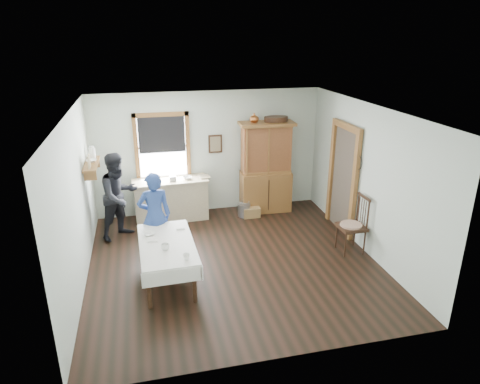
# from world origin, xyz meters

# --- Properties ---
(room) EXTENTS (5.01, 5.01, 2.70)m
(room) POSITION_xyz_m (0.00, 0.00, 1.35)
(room) COLOR black
(room) RESTS_ON ground
(window) EXTENTS (1.18, 0.07, 1.48)m
(window) POSITION_xyz_m (-1.00, 2.46, 1.63)
(window) COLOR white
(window) RESTS_ON room
(doorway) EXTENTS (0.09, 1.14, 2.22)m
(doorway) POSITION_xyz_m (2.46, 0.85, 1.16)
(doorway) COLOR #493F34
(doorway) RESTS_ON room
(wall_shelf) EXTENTS (0.24, 1.00, 0.44)m
(wall_shelf) POSITION_xyz_m (-2.37, 1.54, 1.57)
(wall_shelf) COLOR olive
(wall_shelf) RESTS_ON room
(framed_picture) EXTENTS (0.30, 0.04, 0.40)m
(framed_picture) POSITION_xyz_m (0.15, 2.46, 1.55)
(framed_picture) COLOR #382013
(framed_picture) RESTS_ON room
(rug_beater) EXTENTS (0.01, 0.27, 0.27)m
(rug_beater) POSITION_xyz_m (2.45, 0.30, 1.72)
(rug_beater) COLOR black
(rug_beater) RESTS_ON room
(work_counter) EXTENTS (1.61, 0.67, 0.91)m
(work_counter) POSITION_xyz_m (-0.90, 2.13, 0.45)
(work_counter) COLOR #CCBA8E
(work_counter) RESTS_ON room
(china_hutch) EXTENTS (1.22, 0.62, 2.04)m
(china_hutch) POSITION_xyz_m (1.23, 2.16, 1.02)
(china_hutch) COLOR olive
(china_hutch) RESTS_ON room
(dining_table) EXTENTS (0.94, 1.71, 0.68)m
(dining_table) POSITION_xyz_m (-1.16, -0.32, 0.34)
(dining_table) COLOR white
(dining_table) RESTS_ON room
(spindle_chair) EXTENTS (0.52, 0.52, 1.10)m
(spindle_chair) POSITION_xyz_m (2.21, -0.11, 0.55)
(spindle_chair) COLOR #382013
(spindle_chair) RESTS_ON room
(pail) EXTENTS (0.37, 0.37, 0.30)m
(pail) POSITION_xyz_m (0.67, 1.92, 0.15)
(pail) COLOR #93969B
(pail) RESTS_ON room
(wicker_basket) EXTENTS (0.37, 0.27, 0.22)m
(wicker_basket) POSITION_xyz_m (0.82, 1.86, 0.11)
(wicker_basket) COLOR #A17B49
(wicker_basket) RESTS_ON room
(woman_blue) EXTENTS (0.58, 0.41, 1.49)m
(woman_blue) POSITION_xyz_m (-1.30, 0.51, 0.75)
(woman_blue) COLOR navy
(woman_blue) RESTS_ON room
(figure_dark) EXTENTS (0.98, 0.96, 1.60)m
(figure_dark) POSITION_xyz_m (-1.94, 1.52, 0.80)
(figure_dark) COLOR black
(figure_dark) RESTS_ON room
(table_cup_a) EXTENTS (0.15, 0.15, 0.10)m
(table_cup_a) POSITION_xyz_m (-1.20, -0.55, 0.73)
(table_cup_a) COLOR white
(table_cup_a) RESTS_ON dining_table
(table_cup_b) EXTENTS (0.13, 0.13, 0.10)m
(table_cup_b) POSITION_xyz_m (-0.91, -0.93, 0.72)
(table_cup_b) COLOR white
(table_cup_b) RESTS_ON dining_table
(table_bowl) EXTENTS (0.26, 0.26, 0.06)m
(table_bowl) POSITION_xyz_m (-1.43, 0.02, 0.70)
(table_bowl) COLOR white
(table_bowl) RESTS_ON dining_table
(counter_book) EXTENTS (0.20, 0.26, 0.02)m
(counter_book) POSITION_xyz_m (-0.27, 2.13, 0.92)
(counter_book) COLOR #7B6D52
(counter_book) RESTS_ON work_counter
(counter_bowl) EXTENTS (0.23, 0.23, 0.06)m
(counter_bowl) POSITION_xyz_m (-0.54, 2.08, 0.94)
(counter_bowl) COLOR white
(counter_bowl) RESTS_ON work_counter
(shelf_bowl) EXTENTS (0.22, 0.22, 0.05)m
(shelf_bowl) POSITION_xyz_m (-2.37, 1.55, 1.60)
(shelf_bowl) COLOR white
(shelf_bowl) RESTS_ON wall_shelf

